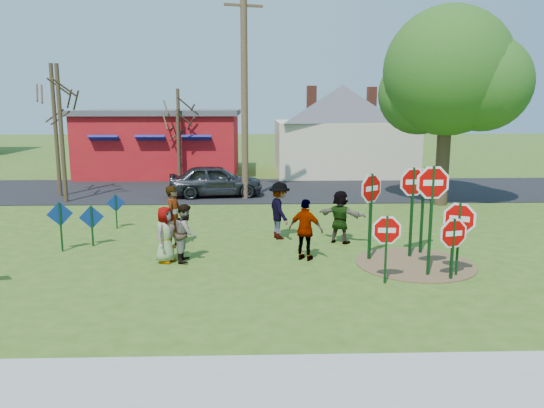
{
  "coord_description": "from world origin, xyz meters",
  "views": [
    {
      "loc": [
        0.16,
        -14.71,
        4.32
      ],
      "look_at": [
        0.65,
        0.62,
        1.38
      ],
      "focal_mm": 35.0,
      "sensor_mm": 36.0,
      "label": 1
    }
  ],
  "objects": [
    {
      "name": "red_building",
      "position": [
        -5.5,
        17.99,
        1.97
      ],
      "size": [
        9.4,
        7.69,
        3.9
      ],
      "color": "#A6101B",
      "rests_on": "ground"
    },
    {
      "name": "bare_tree_extra",
      "position": [
        -3.96,
        13.9,
        2.58
      ],
      "size": [
        1.8,
        1.8,
        3.99
      ],
      "color": "#382819",
      "rests_on": "ground"
    },
    {
      "name": "blue_diamond_b",
      "position": [
        -5.55,
        0.6,
        0.93
      ],
      "size": [
        0.69,
        0.28,
        1.49
      ],
      "rotation": [
        0.0,
        0.0,
        0.36
      ],
      "color": "#0F3915",
      "rests_on": "ground"
    },
    {
      "name": "stop_sign_e",
      "position": [
        5.0,
        -2.29,
        1.09
      ],
      "size": [
        0.99,
        0.26,
        1.69
      ],
      "rotation": [
        0.0,
        0.0,
        0.24
      ],
      "color": "#0F3915",
      "rests_on": "ground"
    },
    {
      "name": "bare_tree_mid",
      "position": [
        -8.17,
        8.5,
        3.85
      ],
      "size": [
        1.8,
        1.8,
        5.95
      ],
      "color": "#382819",
      "rests_on": "ground"
    },
    {
      "name": "blue_diamond_c",
      "position": [
        -4.83,
        1.18,
        0.77
      ],
      "size": [
        0.71,
        0.2,
        1.27
      ],
      "rotation": [
        0.0,
        0.0,
        0.24
      ],
      "color": "#0F3915",
      "rests_on": "ground"
    },
    {
      "name": "road",
      "position": [
        0.0,
        11.5,
        0.02
      ],
      "size": [
        120.0,
        7.5,
        0.04
      ],
      "primitive_type": "cube",
      "color": "black",
      "rests_on": "ground"
    },
    {
      "name": "cream_house",
      "position": [
        5.5,
        18.0,
        2.92
      ],
      "size": [
        9.4,
        9.4,
        6.5
      ],
      "color": "beige",
      "rests_on": "ground"
    },
    {
      "name": "ground",
      "position": [
        0.0,
        0.0,
        0.0
      ],
      "size": [
        120.0,
        120.0,
        0.0
      ],
      "primitive_type": "plane",
      "color": "#375518",
      "rests_on": "ground"
    },
    {
      "name": "stop_sign_b",
      "position": [
        4.53,
        -0.33,
        1.95
      ],
      "size": [
        1.07,
        0.29,
        2.72
      ],
      "rotation": [
        0.0,
        0.0,
        0.25
      ],
      "color": "#0F3915",
      "rests_on": "ground"
    },
    {
      "name": "bare_tree_east",
      "position": [
        -3.93,
        14.11,
        3.27
      ],
      "size": [
        1.8,
        1.8,
        5.06
      ],
      "color": "#382819",
      "rests_on": "ground"
    },
    {
      "name": "stop_sign_f",
      "position": [
        5.24,
        -2.0,
        1.39
      ],
      "size": [
        0.96,
        0.54,
        2.04
      ],
      "rotation": [
        0.0,
        0.0,
        -0.5
      ],
      "color": "#0F3915",
      "rests_on": "ground"
    },
    {
      "name": "stop_sign_a",
      "position": [
        3.29,
        -2.5,
        1.21
      ],
      "size": [
        0.95,
        0.1,
        1.81
      ],
      "rotation": [
        0.0,
        0.0,
        -0.08
      ],
      "color": "#0F3915",
      "rests_on": "ground"
    },
    {
      "name": "stop_sign_d",
      "position": [
        4.95,
        0.03,
        1.92
      ],
      "size": [
        0.94,
        0.48,
        2.66
      ],
      "rotation": [
        0.0,
        0.0,
        0.46
      ],
      "color": "#0F3915",
      "rests_on": "ground"
    },
    {
      "name": "dirt_patch",
      "position": [
        4.5,
        -1.0,
        0.01
      ],
      "size": [
        3.2,
        3.2,
        0.03
      ],
      "primitive_type": "cylinder",
      "color": "brown",
      "rests_on": "ground"
    },
    {
      "name": "person_b",
      "position": [
        -2.31,
        1.04,
        0.94
      ],
      "size": [
        0.62,
        0.78,
        1.87
      ],
      "primitive_type": "imported",
      "rotation": [
        0.0,
        0.0,
        1.3
      ],
      "color": "#2C736B",
      "rests_on": "ground"
    },
    {
      "name": "suv",
      "position": [
        -1.68,
        9.68,
        0.78
      ],
      "size": [
        4.48,
        2.2,
        1.47
      ],
      "primitive_type": "imported",
      "rotation": [
        0.0,
        0.0,
        1.68
      ],
      "color": "#2E2F33",
      "rests_on": "road"
    },
    {
      "name": "bare_tree_west",
      "position": [
        -8.95,
        9.97,
        3.92
      ],
      "size": [
        1.8,
        1.8,
        6.06
      ],
      "color": "#382819",
      "rests_on": "ground"
    },
    {
      "name": "person_e",
      "position": [
        1.55,
        -0.49,
        0.86
      ],
      "size": [
        1.09,
        0.84,
        1.72
      ],
      "primitive_type": "imported",
      "rotation": [
        0.0,
        0.0,
        2.66
      ],
      "color": "#53325B",
      "rests_on": "ground"
    },
    {
      "name": "person_d",
      "position": [
        0.93,
        1.91,
        0.92
      ],
      "size": [
        0.98,
        1.33,
        1.84
      ],
      "primitive_type": "imported",
      "rotation": [
        0.0,
        0.0,
        1.84
      ],
      "color": "#313035",
      "rests_on": "ground"
    },
    {
      "name": "stop_sign_g",
      "position": [
        3.32,
        -0.55,
        1.79
      ],
      "size": [
        0.88,
        0.7,
        2.58
      ],
      "rotation": [
        0.0,
        0.0,
        0.67
      ],
      "color": "#0F3915",
      "rests_on": "ground"
    },
    {
      "name": "sidewalk",
      "position": [
        0.0,
        -7.2,
        0.04
      ],
      "size": [
        22.0,
        1.8,
        0.08
      ],
      "primitive_type": "cube",
      "color": "#9E9E99",
      "rests_on": "ground"
    },
    {
      "name": "leafy_tree",
      "position": [
        8.26,
        7.49,
        5.31
      ],
      "size": [
        5.81,
        5.3,
        8.25
      ],
      "color": "#382819",
      "rests_on": "ground"
    },
    {
      "name": "person_a",
      "position": [
        -2.3,
        -0.57,
        0.78
      ],
      "size": [
        0.77,
        0.9,
        1.56
      ],
      "primitive_type": "imported",
      "rotation": [
        0.0,
        0.0,
        1.15
      ],
      "color": "navy",
      "rests_on": "ground"
    },
    {
      "name": "utility_pole",
      "position": [
        -0.3,
        9.12,
        5.04
      ],
      "size": [
        2.29,
        0.73,
        9.58
      ],
      "rotation": [
        0.0,
        0.0,
        0.26
      ],
      "color": "#4C3823",
      "rests_on": "ground"
    },
    {
      "name": "blue_diamond_d",
      "position": [
        -4.69,
        3.49,
        0.75
      ],
      "size": [
        0.61,
        0.15,
        1.21
      ],
      "rotation": [
        0.0,
        0.0,
        0.22
      ],
      "color": "#0F3915",
      "rests_on": "ground"
    },
    {
      "name": "person_c",
      "position": [
        -1.76,
        -0.48,
        0.8
      ],
      "size": [
        0.61,
        0.78,
        1.6
      ],
      "primitive_type": "imported",
      "rotation": [
        0.0,
        0.0,
        1.58
      ],
      "color": "#9C5B40",
      "rests_on": "ground"
    },
    {
      "name": "person_f",
      "position": [
        2.8,
        1.32,
        0.83
      ],
      "size": [
        1.58,
        1.21,
        1.67
      ],
      "primitive_type": "imported",
      "rotation": [
        0.0,
        0.0,
        2.6
      ],
      "color": "#24582E",
      "rests_on": "ground"
    },
    {
      "name": "stop_sign_c",
      "position": [
        4.52,
        -1.97,
        2.08
      ],
      "size": [
        1.13,
        0.08,
        2.96
      ],
      "rotation": [
        0.0,
        0.0,
        0.04
      ],
      "color": "#0F3915",
      "rests_on": "ground"
    }
  ]
}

